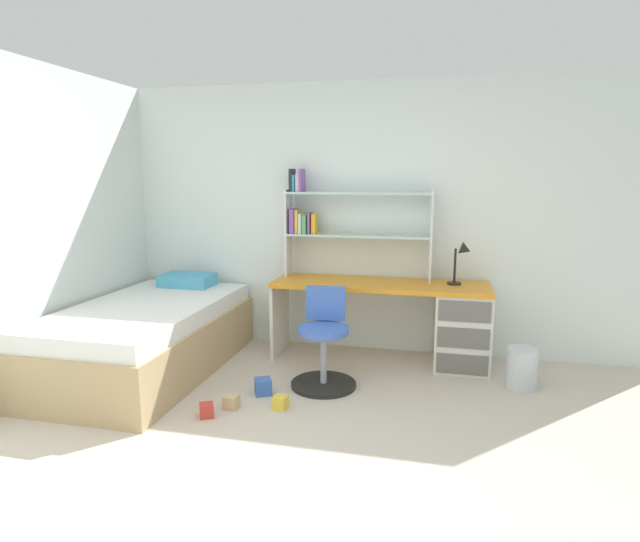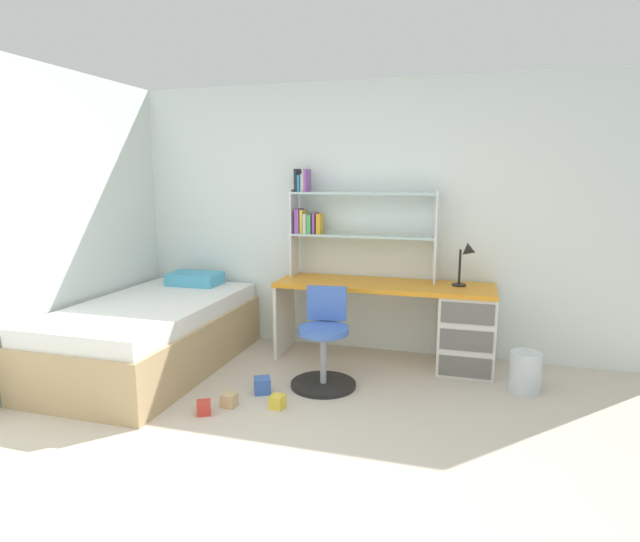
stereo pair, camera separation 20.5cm
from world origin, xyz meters
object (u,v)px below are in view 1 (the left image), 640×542
Objects in this scene: desk_lamp at (463,256)px; toy_block_natural_0 at (231,402)px; waste_bin at (522,368)px; toy_block_yellow_1 at (280,402)px; toy_block_blue_3 at (263,387)px; bookshelf_hutch at (339,218)px; toy_block_red_2 at (207,410)px; swivel_chair at (324,348)px; bed_platform at (147,337)px; desk at (437,320)px.

desk_lamp is 2.26m from toy_block_natural_0.
waste_bin reaches higher than toy_block_yellow_1.
desk_lamp is at bearing 34.40° from toy_block_blue_3.
bookshelf_hutch reaches higher than toy_block_red_2.
swivel_chair is 0.84m from toy_block_natural_0.
toy_block_natural_0 is 1.02× the size of toy_block_red_2.
toy_block_blue_3 is at bearing 60.60° from toy_block_red_2.
waste_bin is 2.43m from toy_block_red_2.
waste_bin is (1.58, -0.55, -1.11)m from bookshelf_hutch.
toy_block_red_2 is at bearing -119.40° from toy_block_blue_3.
swivel_chair reaches higher than bed_platform.
desk is 0.60m from desk_lamp.
toy_block_natural_0 is at bearing -138.33° from desk.
desk is at bearing -10.43° from bookshelf_hutch.
waste_bin is 3.38× the size of toy_block_red_2.
bookshelf_hutch reaches higher than toy_block_yellow_1.
swivel_chair is (-0.86, -0.68, -0.10)m from desk.
desk is at bearing 41.67° from toy_block_natural_0.
toy_block_blue_3 is at bearing -145.04° from swivel_chair.
bed_platform reaches higher than toy_block_red_2.
bookshelf_hutch is 1.16m from desk_lamp.
desk_lamp reaches higher than waste_bin.
toy_block_natural_0 is (-1.61, -1.29, -0.92)m from desk_lamp.
bookshelf_hutch is at bearing 70.81° from toy_block_natural_0.
bookshelf_hutch is 3.51× the size of desk_lamp.
waste_bin is (0.47, -0.42, -0.81)m from desk_lamp.
toy_block_natural_0 is at bearing -157.15° from waste_bin.
desk_lamp is 1.98m from toy_block_yellow_1.
desk_lamp is 1.20× the size of waste_bin.
toy_block_blue_3 is (-0.21, 0.21, 0.01)m from toy_block_yellow_1.
toy_block_natural_0 is at bearing -133.68° from swivel_chair.
bed_platform is at bearing -163.36° from desk.
bed_platform reaches higher than waste_bin.
swivel_chair is 1.03m from toy_block_red_2.
desk_lamp reaches higher than toy_block_red_2.
bed_platform reaches higher than toy_block_yellow_1.
swivel_chair is at bearing 47.99° from toy_block_red_2.
waste_bin is at bearing 16.84° from toy_block_blue_3.
desk reaches higher than toy_block_blue_3.
toy_block_yellow_1 is (-1.07, -1.18, -0.36)m from desk.
toy_block_red_2 is 0.78× the size of toy_block_blue_3.
toy_block_red_2 is at bearing -125.34° from toy_block_natural_0.
waste_bin is (0.67, -0.38, -0.25)m from desk.
desk_lamp is at bearing 10.42° from desk.
bookshelf_hutch is 13.90× the size of toy_block_natural_0.
desk is 0.94× the size of bed_platform.
desk is 2.46× the size of swivel_chair.
bed_platform is at bearing -173.76° from waste_bin.
toy_block_natural_0 is (-1.41, -1.26, -0.36)m from desk.
desk is at bearing 47.94° from toy_block_yellow_1.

